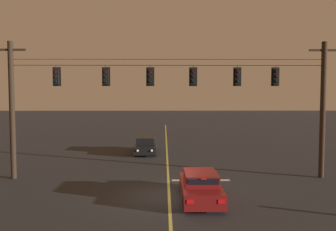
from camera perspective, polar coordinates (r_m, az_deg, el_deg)
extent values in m
plane|color=#28282B|center=(17.52, 0.18, -13.17)|extent=(180.00, 180.00, 0.00)
cube|color=#D1C64C|center=(26.97, -0.12, -7.23)|extent=(0.14, 60.00, 0.01)
cube|color=silver|center=(20.63, 5.43, -10.60)|extent=(3.40, 0.36, 0.01)
cylinder|color=#2D2116|center=(22.41, -24.39, 0.75)|extent=(0.32, 0.32, 8.14)
cube|color=#2D2116|center=(22.54, -24.62, 9.86)|extent=(1.80, 0.12, 0.12)
cylinder|color=slate|center=(22.50, -24.60, 8.98)|extent=(0.12, 0.12, 0.18)
cylinder|color=#2D2116|center=(22.61, 24.22, 0.78)|extent=(0.32, 0.32, 8.14)
cube|color=#2D2116|center=(22.74, 24.45, 9.80)|extent=(1.80, 0.12, 0.12)
cylinder|color=slate|center=(22.71, 24.42, 8.93)|extent=(0.12, 0.12, 0.18)
cylinder|color=black|center=(20.57, 0.03, 8.30)|extent=(18.53, 0.03, 0.03)
cylinder|color=black|center=(20.60, 0.03, 9.27)|extent=(18.53, 0.02, 0.02)
cylinder|color=black|center=(21.52, -18.05, 7.67)|extent=(0.04, 0.04, 0.18)
cube|color=black|center=(21.49, -18.02, 6.16)|extent=(0.32, 0.26, 0.96)
cube|color=black|center=(21.62, -17.91, 6.14)|extent=(0.48, 0.03, 1.12)
sphere|color=red|center=(21.35, -18.17, 6.95)|extent=(0.17, 0.17, 0.17)
cylinder|color=black|center=(21.31, -18.20, 7.07)|extent=(0.20, 0.10, 0.20)
sphere|color=#3D280A|center=(21.33, -18.15, 6.17)|extent=(0.17, 0.17, 0.17)
cylinder|color=black|center=(21.30, -18.19, 6.29)|extent=(0.20, 0.10, 0.20)
sphere|color=black|center=(21.32, -18.14, 5.40)|extent=(0.17, 0.17, 0.17)
cylinder|color=black|center=(21.28, -18.17, 5.52)|extent=(0.20, 0.10, 0.20)
cylinder|color=black|center=(20.84, -10.28, 7.93)|extent=(0.04, 0.04, 0.18)
cube|color=black|center=(20.81, -10.27, 6.36)|extent=(0.32, 0.26, 0.96)
cube|color=black|center=(20.95, -10.20, 6.35)|extent=(0.48, 0.03, 1.12)
sphere|color=red|center=(20.67, -10.35, 7.18)|extent=(0.17, 0.17, 0.17)
cylinder|color=black|center=(20.63, -10.37, 7.31)|extent=(0.20, 0.10, 0.20)
sphere|color=#3D280A|center=(20.65, -10.34, 6.39)|extent=(0.17, 0.17, 0.17)
cylinder|color=black|center=(20.61, -10.36, 6.51)|extent=(0.20, 0.10, 0.20)
sphere|color=black|center=(20.64, -10.33, 5.59)|extent=(0.17, 0.17, 0.17)
cylinder|color=black|center=(20.60, -10.35, 5.71)|extent=(0.20, 0.10, 0.20)
cylinder|color=black|center=(20.57, -2.97, 8.04)|extent=(0.04, 0.04, 0.18)
cube|color=black|center=(20.54, -2.97, 6.45)|extent=(0.32, 0.26, 0.96)
cube|color=black|center=(20.68, -2.95, 6.43)|extent=(0.48, 0.03, 1.12)
sphere|color=red|center=(20.39, -2.99, 7.29)|extent=(0.17, 0.17, 0.17)
cylinder|color=black|center=(20.36, -2.99, 7.41)|extent=(0.20, 0.10, 0.20)
sphere|color=#3D280A|center=(20.38, -2.99, 6.48)|extent=(0.17, 0.17, 0.17)
cylinder|color=black|center=(20.34, -2.99, 6.60)|extent=(0.20, 0.10, 0.20)
sphere|color=black|center=(20.36, -2.98, 5.67)|extent=(0.17, 0.17, 0.17)
cylinder|color=black|center=(20.32, -2.99, 5.79)|extent=(0.20, 0.10, 0.20)
cylinder|color=black|center=(20.63, 4.22, 8.02)|extent=(0.04, 0.04, 0.18)
cube|color=black|center=(20.59, 4.21, 6.44)|extent=(0.32, 0.26, 0.96)
cube|color=black|center=(20.74, 4.18, 6.42)|extent=(0.48, 0.03, 1.12)
sphere|color=red|center=(20.45, 4.25, 7.27)|extent=(0.17, 0.17, 0.17)
cylinder|color=black|center=(20.41, 4.26, 7.40)|extent=(0.20, 0.10, 0.20)
sphere|color=#3D280A|center=(20.43, 4.25, 6.46)|extent=(0.17, 0.17, 0.17)
cylinder|color=black|center=(20.40, 4.26, 6.59)|extent=(0.20, 0.10, 0.20)
sphere|color=black|center=(20.42, 4.25, 5.66)|extent=(0.17, 0.17, 0.17)
cylinder|color=black|center=(20.38, 4.26, 5.78)|extent=(0.20, 0.10, 0.20)
cylinder|color=black|center=(21.02, 11.48, 7.88)|extent=(0.04, 0.04, 0.18)
cube|color=black|center=(20.98, 11.46, 6.33)|extent=(0.32, 0.26, 0.96)
cube|color=black|center=(21.12, 11.38, 6.31)|extent=(0.48, 0.03, 1.12)
sphere|color=red|center=(20.84, 11.56, 7.14)|extent=(0.17, 0.17, 0.17)
cylinder|color=black|center=(20.81, 11.59, 7.26)|extent=(0.20, 0.10, 0.20)
sphere|color=#3D280A|center=(20.83, 11.55, 6.35)|extent=(0.17, 0.17, 0.17)
cylinder|color=black|center=(20.79, 11.58, 6.47)|extent=(0.20, 0.10, 0.20)
sphere|color=black|center=(20.81, 11.54, 5.56)|extent=(0.17, 0.17, 0.17)
cylinder|color=black|center=(20.78, 11.57, 5.68)|extent=(0.20, 0.10, 0.20)
cylinder|color=black|center=(21.61, 17.45, 7.67)|extent=(0.04, 0.04, 0.18)
cube|color=black|center=(21.57, 17.43, 6.16)|extent=(0.32, 0.26, 0.96)
cube|color=black|center=(21.71, 17.31, 6.14)|extent=(0.48, 0.03, 1.12)
sphere|color=red|center=(21.44, 17.57, 6.94)|extent=(0.17, 0.17, 0.17)
cylinder|color=black|center=(21.40, 17.61, 7.06)|extent=(0.20, 0.10, 0.20)
sphere|color=#3D280A|center=(21.42, 17.56, 6.17)|extent=(0.17, 0.17, 0.17)
cylinder|color=black|center=(21.39, 17.60, 6.29)|extent=(0.20, 0.10, 0.20)
sphere|color=black|center=(21.41, 17.55, 5.40)|extent=(0.17, 0.17, 0.17)
cylinder|color=black|center=(21.37, 17.58, 5.52)|extent=(0.20, 0.10, 0.20)
cube|color=maroon|center=(16.80, 5.37, -12.11)|extent=(1.80, 4.30, 0.68)
cube|color=maroon|center=(16.53, 5.42, -10.19)|extent=(1.51, 2.15, 0.54)
cube|color=black|center=(17.44, 5.09, -9.46)|extent=(1.40, 0.21, 0.48)
cube|color=black|center=(15.51, 5.85, -11.11)|extent=(1.37, 0.18, 0.46)
cylinder|color=black|center=(18.07, 2.36, -11.59)|extent=(0.22, 0.64, 0.64)
cylinder|color=black|center=(18.22, 7.44, -11.49)|extent=(0.22, 0.64, 0.64)
cylinder|color=black|center=(15.52, 2.90, -14.15)|extent=(0.22, 0.64, 0.64)
cylinder|color=black|center=(15.69, 8.86, -13.99)|extent=(0.22, 0.64, 0.64)
cube|color=red|center=(14.65, 3.69, -14.06)|extent=(0.28, 0.03, 0.18)
cube|color=red|center=(14.80, 8.85, -13.91)|extent=(0.28, 0.03, 0.18)
cube|color=red|center=(15.35, 5.90, -10.38)|extent=(0.24, 0.04, 0.06)
cube|color=black|center=(29.65, -3.68, -5.27)|extent=(1.80, 4.30, 0.68)
cube|color=black|center=(29.68, -3.67, -4.07)|extent=(1.51, 2.15, 0.54)
cube|color=black|center=(28.75, -3.77, -4.31)|extent=(1.40, 0.21, 0.48)
cube|color=black|center=(30.73, -3.57, -3.81)|extent=(1.37, 0.18, 0.46)
cylinder|color=black|center=(28.33, -2.21, -6.06)|extent=(0.22, 0.64, 0.64)
cylinder|color=black|center=(28.42, -5.42, -6.04)|extent=(0.22, 0.64, 0.64)
cylinder|color=black|center=(30.96, -2.08, -5.24)|extent=(0.22, 0.64, 0.64)
cylinder|color=black|center=(31.04, -5.01, -5.23)|extent=(0.22, 0.64, 0.64)
sphere|color=white|center=(27.48, -2.75, -5.84)|extent=(0.20, 0.20, 0.20)
sphere|color=white|center=(27.54, -5.08, -5.83)|extent=(0.20, 0.20, 0.20)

